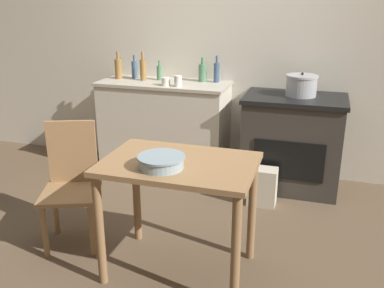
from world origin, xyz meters
name	(u,v)px	position (x,y,z in m)	size (l,w,h in m)	color
ground_plane	(174,238)	(0.00, 0.00, 0.00)	(14.00, 14.00, 0.00)	brown
wall_back	(225,48)	(0.00, 1.58, 1.27)	(8.00, 0.07, 2.55)	beige
counter_cabinet	(165,127)	(-0.55, 1.29, 0.48)	(1.32, 0.56, 0.95)	beige
stove	(292,142)	(0.76, 1.25, 0.45)	(0.93, 0.64, 0.90)	#38332D
work_table	(179,181)	(0.17, -0.35, 0.65)	(0.96, 0.65, 0.79)	#997047
chair	(72,181)	(-0.72, -0.21, 0.48)	(0.52, 0.52, 0.91)	#997047
flour_sack	(262,187)	(0.56, 0.78, 0.17)	(0.25, 0.17, 0.34)	beige
stock_pot	(301,85)	(0.80, 1.27, 1.00)	(0.29, 0.29, 0.22)	#A8A8AD
mixing_bowl_large	(161,161)	(0.10, -0.48, 0.83)	(0.29, 0.29, 0.08)	#93A8B2
bottle_far_left	(143,69)	(-0.78, 1.31, 1.06)	(0.06, 0.06, 0.29)	olive
bottle_left	(217,72)	(-0.04, 1.43, 1.05)	(0.06, 0.06, 0.26)	#3D5675
bottle_mid_left	(160,72)	(-0.63, 1.38, 1.03)	(0.06, 0.06, 0.20)	#517F5B
bottle_center_left	(203,72)	(-0.19, 1.44, 1.04)	(0.08, 0.08, 0.24)	#517F5B
bottle_center	(135,69)	(-0.92, 1.40, 1.04)	(0.06, 0.06, 0.24)	#3D5675
bottle_center_right	(118,68)	(-1.07, 1.32, 1.06)	(0.07, 0.07, 0.28)	olive
cup_mid_right	(178,81)	(-0.34, 1.12, 1.00)	(0.07, 0.07, 0.10)	silver
cup_right	(166,82)	(-0.47, 1.12, 0.99)	(0.08, 0.08, 0.08)	silver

